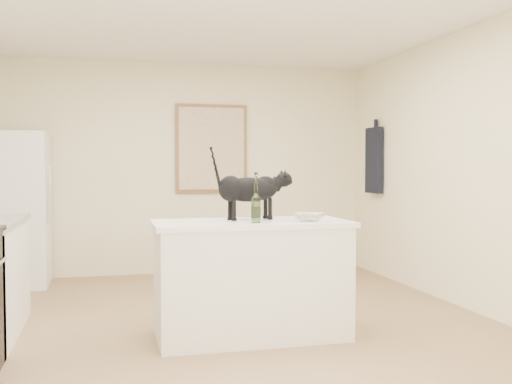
% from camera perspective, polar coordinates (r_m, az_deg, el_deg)
% --- Properties ---
extents(floor, '(5.50, 5.50, 0.00)m').
position_cam_1_polar(floor, '(4.88, -2.20, -13.22)').
color(floor, '#93754E').
rests_on(floor, ground).
extents(ceiling, '(5.50, 5.50, 0.00)m').
position_cam_1_polar(ceiling, '(4.87, -2.25, 17.72)').
color(ceiling, white).
rests_on(ceiling, ground).
extents(wall_back, '(4.50, 0.00, 4.50)m').
position_cam_1_polar(wall_back, '(7.41, -6.62, 2.26)').
color(wall_back, beige).
rests_on(wall_back, ground).
extents(wall_front, '(4.50, 0.00, 4.50)m').
position_cam_1_polar(wall_front, '(2.09, 13.59, 2.09)').
color(wall_front, beige).
rests_on(wall_front, ground).
extents(wall_right, '(0.00, 5.50, 5.50)m').
position_cam_1_polar(wall_right, '(5.61, 20.89, 2.11)').
color(wall_right, beige).
rests_on(wall_right, ground).
extents(island_base, '(1.44, 0.67, 0.86)m').
position_cam_1_polar(island_base, '(4.61, -0.46, -8.63)').
color(island_base, white).
rests_on(island_base, floor).
extents(island_top, '(1.50, 0.70, 0.04)m').
position_cam_1_polar(island_top, '(4.54, -0.46, -3.06)').
color(island_top, white).
rests_on(island_top, island_base).
extents(fridge, '(0.68, 0.68, 1.70)m').
position_cam_1_polar(fridge, '(7.03, -22.13, -1.57)').
color(fridge, white).
rests_on(fridge, floor).
extents(artwork_frame, '(0.90, 0.03, 1.10)m').
position_cam_1_polar(artwork_frame, '(7.43, -4.30, 4.20)').
color(artwork_frame, brown).
rests_on(artwork_frame, wall_back).
extents(artwork_canvas, '(0.82, 0.00, 1.02)m').
position_cam_1_polar(artwork_canvas, '(7.41, -4.28, 4.20)').
color(artwork_canvas, beige).
rests_on(artwork_canvas, wall_back).
extents(hanging_garment, '(0.08, 0.34, 0.80)m').
position_cam_1_polar(hanging_garment, '(7.36, 11.30, 3.01)').
color(hanging_garment, black).
rests_on(hanging_garment, wall_right).
extents(black_cat, '(0.63, 0.27, 0.42)m').
position_cam_1_polar(black_cat, '(4.63, -0.69, -0.08)').
color(black_cat, black).
rests_on(black_cat, island_top).
extents(wine_bottle, '(0.09, 0.09, 0.33)m').
position_cam_1_polar(wine_bottle, '(4.38, -0.01, -0.85)').
color(wine_bottle, '#385E25').
rests_on(wine_bottle, island_top).
extents(glass_bowl, '(0.30, 0.30, 0.06)m').
position_cam_1_polar(glass_bowl, '(4.53, 5.11, -2.43)').
color(glass_bowl, white).
rests_on(glass_bowl, island_top).
extents(fridge_paper, '(0.05, 0.15, 0.20)m').
position_cam_1_polar(fridge_paper, '(6.95, -19.39, 1.56)').
color(fridge_paper, white).
rests_on(fridge_paper, fridge).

